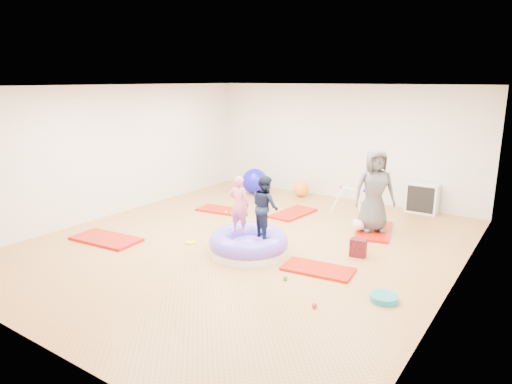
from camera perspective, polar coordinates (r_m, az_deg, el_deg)
The scene contains 19 objects.
room at distance 8.01m, azimuth -1.21°, elevation 3.04°, with size 7.01×8.01×2.81m.
gym_mat_front_left at distance 8.95m, azimuth -18.23°, elevation -5.61°, with size 1.29×0.65×0.05m, color red.
gym_mat_mid_left at distance 10.40m, azimuth -4.40°, elevation -2.25°, with size 1.06×0.53×0.04m, color red.
gym_mat_center_back at distance 10.15m, azimuth 4.66°, elevation -2.65°, with size 1.14×0.57×0.05m, color red.
gym_mat_right at distance 7.29m, azimuth 7.76°, elevation -9.55°, with size 1.09×0.54×0.05m, color red.
gym_mat_rear_right at distance 9.26m, azimuth 14.52°, elevation -4.70°, with size 1.26×0.63×0.05m, color red.
inflatable_cushion at distance 7.85m, azimuth -0.94°, elevation -6.55°, with size 1.37×1.37×0.43m.
child_pink at distance 7.73m, azimuth -2.13°, elevation -1.22°, with size 0.36×0.24×1.00m, color #E26285.
child_navy at distance 7.51m, azimuth 1.15°, elevation -1.46°, with size 0.51×0.40×1.05m, color #121932.
adult_caregiver at distance 8.98m, azimuth 14.60°, elevation 0.22°, with size 0.78×0.51×1.60m, color #47484B.
infant at distance 9.09m, azimuth 13.04°, elevation -3.99°, with size 0.40×0.40×0.23m.
ball_pit_balls at distance 7.86m, azimuth 5.97°, elevation -7.63°, with size 3.66×3.57×0.07m.
exercise_ball_blue at distance 11.85m, azimuth -0.16°, elevation 1.36°, with size 0.66×0.66×0.66m, color #110EDA.
exercise_ball_orange at distance 11.64m, azimuth 5.66°, elevation 0.39°, with size 0.40×0.40×0.40m, color orange.
infant_play_gym at distance 10.35m, azimuth 11.92°, elevation -0.55°, with size 0.74×0.70×0.57m.
cube_shelf at distance 10.80m, azimuth 20.05°, elevation -0.72°, with size 0.68×0.33×0.68m.
balance_disc at distance 6.55m, azimuth 15.72°, elevation -12.62°, with size 0.38×0.38×0.08m, color teal.
backpack at distance 7.92m, azimuth 12.65°, elevation -6.84°, with size 0.26×0.16×0.30m, color maroon.
yellow_toy at distance 8.46m, azimuth -8.17°, elevation -6.24°, with size 0.21×0.21×0.03m, color yellow.
Camera 1 is at (4.56, -6.41, 2.91)m, focal length 32.00 mm.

